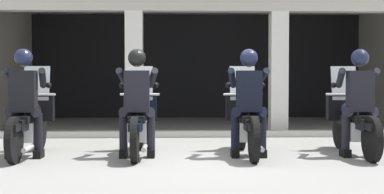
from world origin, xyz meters
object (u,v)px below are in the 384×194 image
(police_officer_far_left, at_px, (24,93))
(police_officer_center_left, at_px, (137,93))
(police_officer_center_right, at_px, (249,93))
(police_officer_far_right, at_px, (359,93))
(motorcycle_far_left, at_px, (30,122))
(motorcycle_center_left, at_px, (139,122))
(motorcycle_far_right, at_px, (353,121))
(motorcycle_center_right, at_px, (246,122))

(police_officer_far_left, bearing_deg, police_officer_center_left, -5.87)
(police_officer_center_right, bearing_deg, police_officer_far_right, -9.47)
(police_officer_far_left, bearing_deg, police_officer_far_right, -6.50)
(motorcycle_far_left, height_order, motorcycle_center_left, same)
(police_officer_center_right, distance_m, motorcycle_far_right, 1.71)
(motorcycle_center_left, height_order, police_officer_far_right, police_officer_far_right)
(police_officer_center_left, height_order, motorcycle_center_right, police_officer_center_left)
(motorcycle_far_right, xyz_separation_m, police_officer_far_right, (-0.00, -0.28, 0.44))
(police_officer_center_left, xyz_separation_m, motorcycle_center_right, (1.63, 0.25, -0.44))
(police_officer_far_left, height_order, police_officer_far_right, same)
(motorcycle_center_left, xyz_separation_m, police_officer_center_left, (-0.00, -0.28, 0.44))
(police_officer_center_left, relative_size, police_officer_center_right, 1.00)
(police_officer_far_left, relative_size, police_officer_center_right, 1.00)
(motorcycle_far_left, distance_m, police_officer_center_left, 1.71)
(police_officer_center_right, relative_size, motorcycle_far_right, 0.78)
(police_officer_far_left, bearing_deg, motorcycle_center_right, -1.49)
(police_officer_far_left, distance_m, police_officer_center_right, 3.26)
(police_officer_center_right, bearing_deg, police_officer_far_left, 170.63)
(motorcycle_far_right, bearing_deg, police_officer_far_right, -99.17)
(motorcycle_center_left, distance_m, motorcycle_far_right, 3.26)
(police_officer_center_left, bearing_deg, police_officer_far_left, 166.53)
(police_officer_center_left, height_order, motorcycle_far_right, police_officer_center_left)
(motorcycle_center_right, bearing_deg, motorcycle_far_left, 170.63)
(police_officer_far_left, distance_m, motorcycle_far_right, 4.91)
(police_officer_far_left, height_order, police_officer_center_left, same)
(motorcycle_center_right, bearing_deg, police_officer_center_right, -99.05)
(motorcycle_center_left, bearing_deg, police_officer_far_left, 176.40)
(motorcycle_far_left, distance_m, police_officer_center_right, 3.30)
(police_officer_far_left, relative_size, police_officer_far_right, 1.00)
(motorcycle_center_right, distance_m, motorcycle_far_right, 1.63)
(police_officer_far_left, xyz_separation_m, police_officer_center_left, (1.63, 0.00, 0.00))
(motorcycle_center_left, bearing_deg, motorcycle_far_right, -14.41)
(motorcycle_far_left, bearing_deg, motorcycle_far_right, -6.50)
(police_officer_far_left, bearing_deg, motorcycle_far_left, 83.85)
(motorcycle_center_right, xyz_separation_m, police_officer_far_right, (1.63, -0.30, 0.44))
(motorcycle_center_left, bearing_deg, police_officer_far_right, -19.38)
(police_officer_far_right, bearing_deg, motorcycle_far_right, 80.83)
(police_officer_center_left, bearing_deg, motorcycle_center_left, 76.26)
(motorcycle_far_left, relative_size, motorcycle_center_right, 1.00)
(motorcycle_far_left, height_order, motorcycle_far_right, same)
(motorcycle_center_left, height_order, police_officer_center_left, police_officer_center_left)
(police_officer_center_right, xyz_separation_m, motorcycle_far_right, (1.63, 0.26, -0.44))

